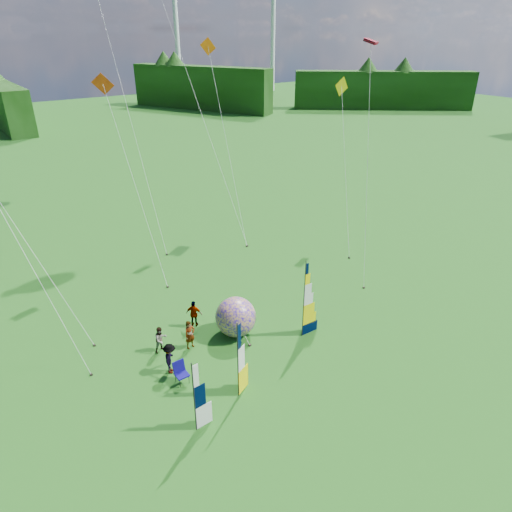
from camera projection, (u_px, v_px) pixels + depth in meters
ground at (319, 378)px, 22.86m from camera, size 220.00×220.00×0.00m
treeline_ring at (324, 311)px, 21.07m from camera, size 210.00×210.00×8.00m
turbine_left at (273, 31)px, 121.68m from camera, size 8.00×1.20×30.00m
turbine_right at (177, 31)px, 113.72m from camera, size 8.00×1.20×30.00m
feather_banner_main at (304, 301)px, 24.97m from camera, size 1.26×0.15×4.61m
side_banner_left at (238, 362)px, 20.86m from camera, size 1.04×0.55×4.01m
side_banner_far at (194, 399)px, 19.12m from camera, size 1.04×0.15×3.53m
bol_inflatable at (236, 317)px, 25.65m from camera, size 2.69×2.69×2.30m
spectator_a at (190, 335)px, 24.67m from camera, size 0.66×0.48×1.68m
spectator_b at (161, 339)px, 24.44m from camera, size 0.78×0.46×1.52m
spectator_c at (170, 359)px, 22.87m from camera, size 0.93×1.15×1.70m
spectator_d at (194, 314)px, 26.50m from camera, size 0.96×0.98×1.66m
camp_chair at (182, 373)px, 22.29m from camera, size 0.67×0.67×1.16m
kite_whale at (199, 96)px, 36.05m from camera, size 10.60×16.41×21.80m
kite_rainbow_delta at (11, 206)px, 23.25m from camera, size 10.69×13.08×15.11m
kite_parafoil at (369, 154)px, 29.73m from camera, size 10.15×10.71×16.73m
small_kite_red at (134, 176)px, 30.62m from camera, size 4.00×10.50×13.56m
small_kite_orange at (227, 139)px, 36.35m from camera, size 4.62×10.29×15.56m
small_kite_yellow at (346, 161)px, 35.54m from camera, size 8.31×10.16×12.79m
small_kite_pink at (23, 244)px, 21.24m from camera, size 7.00×8.76×13.38m
small_kite_green at (129, 109)px, 35.06m from camera, size 8.53×13.87×20.21m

